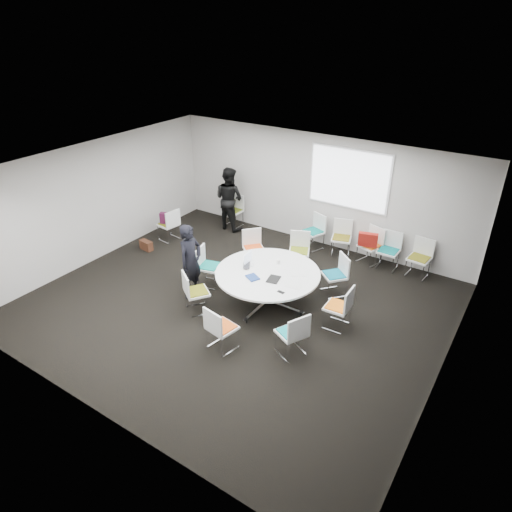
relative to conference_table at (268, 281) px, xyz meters
The scene contains 31 objects.
room_shell 1.03m from the conference_table, 136.66° to the right, with size 8.08×7.08×2.88m.
conference_table is the anchor object (origin of this frame).
projection_screen 3.37m from the conference_table, 84.34° to the left, with size 1.90×0.03×1.35m, color white.
chair_ring_a 1.55m from the conference_table, ahead, with size 0.46×0.47×0.88m.
chair_ring_b 1.49m from the conference_table, 47.40° to the left, with size 0.64×0.64×0.88m.
chair_ring_c 1.65m from the conference_table, 95.29° to the left, with size 0.60×0.60×0.88m.
chair_ring_d 1.60m from the conference_table, 133.48° to the left, with size 0.64×0.64×0.88m.
chair_ring_e 1.47m from the conference_table, behind, with size 0.55×0.56×0.88m.
chair_ring_f 1.47m from the conference_table, 135.16° to the right, with size 0.63×0.63×0.88m.
chair_ring_g 1.69m from the conference_table, 86.96° to the right, with size 0.53×0.52×0.88m.
chair_ring_h 1.66m from the conference_table, 43.20° to the right, with size 0.60×0.61×0.88m.
chair_back_a 2.78m from the conference_table, 97.33° to the left, with size 0.59×0.59×0.88m.
chair_back_b 2.83m from the conference_table, 82.14° to the left, with size 0.57×0.56×0.88m.
chair_back_c 3.02m from the conference_table, 68.03° to the left, with size 0.58×0.57×0.88m.
chair_back_d 3.19m from the conference_table, 60.41° to the left, with size 0.46×0.45×0.88m.
chair_back_e 3.60m from the conference_table, 50.87° to the left, with size 0.50×0.49×0.88m.
chair_spare_left 3.86m from the conference_table, 163.56° to the left, with size 0.51×0.52×0.88m.
chair_person_back 3.95m from the conference_table, 135.90° to the left, with size 0.48×0.47×0.88m.
person_main 1.62m from the conference_table, 157.50° to the right, with size 0.59×0.39×1.62m, color black.
person_back 3.84m from the conference_table, 137.69° to the left, with size 0.84×0.66×1.73m, color black.
laptop 0.50m from the conference_table, behind, with size 0.32×0.21×0.03m, color #333338.
laptop_lid 0.64m from the conference_table, 169.94° to the left, with size 0.30×0.02×0.22m, color silver.
notebook_black 0.37m from the conference_table, 36.53° to the right, with size 0.22×0.30×0.02m, color black.
tablet_folio 0.43m from the conference_table, 110.49° to the right, with size 0.26×0.20×0.03m, color navy.
papers_right 0.64m from the conference_table, 26.52° to the left, with size 0.30×0.21×0.00m, color silver.
papers_front 0.73m from the conference_table, 13.28° to the right, with size 0.30×0.21×0.00m, color silver.
cup 0.49m from the conference_table, 91.05° to the left, with size 0.08×0.08×0.09m, color white.
phone 0.80m from the conference_table, 39.73° to the right, with size 0.14×0.07×0.01m, color black.
maroon_bag 3.87m from the conference_table, 163.59° to the left, with size 0.40×0.14×0.28m, color #4A1332.
brown_bag 3.86m from the conference_table, behind, with size 0.36×0.16×0.24m, color #3E2014.
red_jacket 2.80m from the conference_table, 66.41° to the left, with size 0.44×0.10×0.35m, color #A21B14.
Camera 1 is at (4.60, -6.33, 5.33)m, focal length 32.00 mm.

